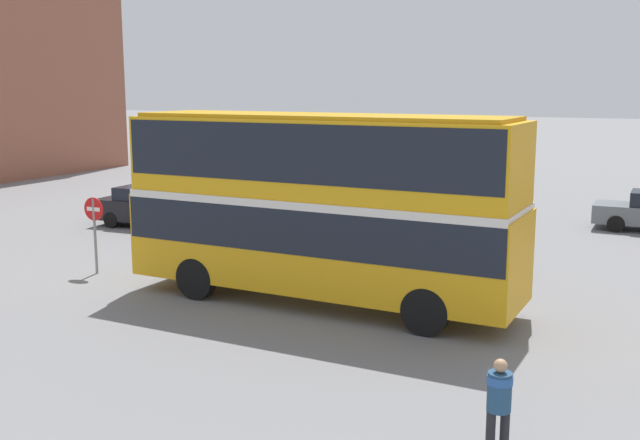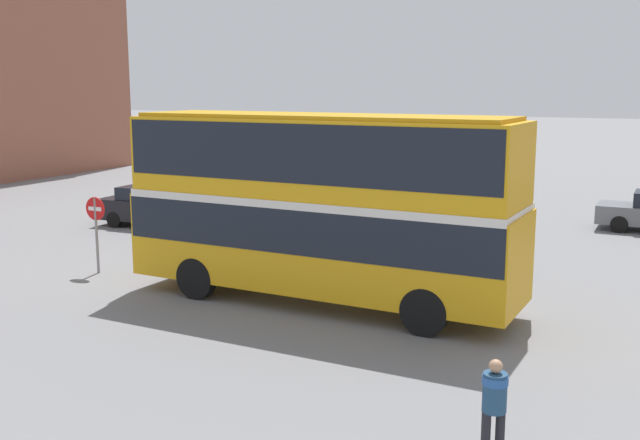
# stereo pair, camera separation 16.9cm
# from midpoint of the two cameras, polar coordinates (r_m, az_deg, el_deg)

# --- Properties ---
(ground_plane) EXTENTS (240.00, 240.00, 0.00)m
(ground_plane) POSITION_cam_midpoint_polar(r_m,az_deg,el_deg) (19.70, -1.76, -5.96)
(ground_plane) COLOR slate
(double_decker_bus) EXTENTS (10.21, 3.00, 4.79)m
(double_decker_bus) POSITION_cam_midpoint_polar(r_m,az_deg,el_deg) (18.68, -0.26, 1.80)
(double_decker_bus) COLOR gold
(double_decker_bus) RESTS_ON ground_plane
(pedestrian_foreground) EXTENTS (0.54, 0.54, 1.55)m
(pedestrian_foreground) POSITION_cam_midpoint_polar(r_m,az_deg,el_deg) (11.60, 13.07, -13.06)
(pedestrian_foreground) COLOR #232328
(pedestrian_foreground) RESTS_ON ground_plane
(parked_car_kerb_near) EXTENTS (4.52, 2.05, 1.57)m
(parked_car_kerb_near) POSITION_cam_midpoint_polar(r_m,az_deg,el_deg) (30.15, -12.80, 1.01)
(parked_car_kerb_near) COLOR black
(parked_car_kerb_near) RESTS_ON ground_plane
(no_entry_sign) EXTENTS (0.69, 0.08, 2.27)m
(no_entry_sign) POSITION_cam_midpoint_polar(r_m,az_deg,el_deg) (22.89, -17.02, -0.13)
(no_entry_sign) COLOR gray
(no_entry_sign) RESTS_ON ground_plane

